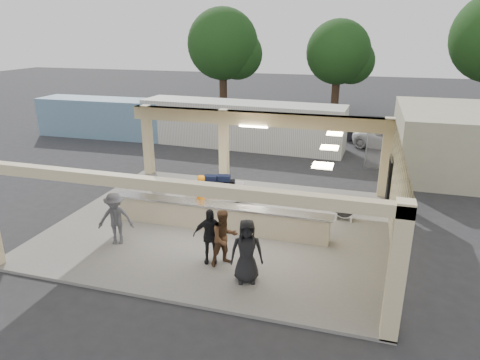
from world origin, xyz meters
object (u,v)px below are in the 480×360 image
(car_white_a, at_px, (393,140))
(container_white, at_px, (241,125))
(baggage_counter, at_px, (218,217))
(passenger_b, at_px, (210,236))
(passenger_d, at_px, (247,251))
(container_blue, at_px, (110,118))
(baggage_handler, at_px, (200,197))
(car_white_b, at_px, (477,147))
(passenger_a, at_px, (224,238))
(passenger_c, at_px, (116,219))
(luggage_cart, at_px, (214,190))
(car_dark, at_px, (370,134))
(drum_fan, at_px, (345,207))

(car_white_a, height_order, container_white, container_white)
(baggage_counter, xyz_separation_m, passenger_b, (0.54, -2.25, 0.40))
(baggage_counter, relative_size, passenger_d, 4.29)
(passenger_b, relative_size, container_blue, 0.18)
(baggage_handler, distance_m, car_white_b, 17.20)
(passenger_a, height_order, container_blue, container_blue)
(car_white_b, height_order, container_white, container_white)
(passenger_b, xyz_separation_m, container_blue, (-12.67, 14.38, 0.30))
(passenger_a, bearing_deg, passenger_c, 132.81)
(baggage_handler, distance_m, container_white, 11.39)
(baggage_counter, relative_size, passenger_a, 4.54)
(luggage_cart, bearing_deg, car_dark, 53.80)
(car_white_a, bearing_deg, drum_fan, -165.88)
(baggage_counter, relative_size, baggage_handler, 4.72)
(container_white, distance_m, container_blue, 9.48)
(luggage_cart, distance_m, drum_fan, 5.24)
(passenger_a, xyz_separation_m, car_white_a, (5.56, 16.02, -0.34))
(car_white_a, bearing_deg, passenger_d, -170.60)
(baggage_handler, distance_m, passenger_b, 3.40)
(car_dark, xyz_separation_m, container_blue, (-17.30, -2.99, 0.65))
(drum_fan, relative_size, passenger_d, 0.49)
(passenger_c, bearing_deg, passenger_b, -23.10)
(baggage_counter, distance_m, container_blue, 17.17)
(passenger_a, bearing_deg, container_blue, 89.27)
(drum_fan, xyz_separation_m, passenger_c, (-7.28, -4.19, 0.41))
(car_white_b, bearing_deg, car_white_a, 64.75)
(car_white_b, height_order, car_dark, car_white_b)
(container_white, relative_size, container_blue, 1.30)
(passenger_d, height_order, container_white, container_white)
(luggage_cart, relative_size, baggage_handler, 1.42)
(luggage_cart, height_order, car_white_a, luggage_cart)
(passenger_d, bearing_deg, container_blue, 114.65)
(passenger_b, bearing_deg, baggage_handler, 101.49)
(car_white_b, height_order, container_blue, container_blue)
(passenger_c, xyz_separation_m, car_white_b, (13.96, 15.09, -0.30))
(passenger_c, xyz_separation_m, container_white, (0.26, 14.05, 0.38))
(car_white_b, bearing_deg, passenger_b, 128.64)
(baggage_counter, relative_size, luggage_cart, 3.32)
(passenger_b, xyz_separation_m, passenger_c, (-3.45, 0.25, 0.02))
(car_dark, height_order, container_white, container_white)
(luggage_cart, bearing_deg, passenger_c, -127.98)
(baggage_counter, bearing_deg, passenger_a, -65.82)
(passenger_b, relative_size, car_white_b, 0.39)
(drum_fan, relative_size, container_blue, 0.09)
(passenger_d, bearing_deg, car_white_a, 56.14)
(passenger_a, height_order, passenger_b, passenger_a)
(passenger_a, bearing_deg, baggage_counter, 71.07)
(passenger_c, distance_m, car_white_a, 18.39)
(luggage_cart, distance_m, car_white_b, 16.22)
(car_white_a, height_order, car_white_b, car_white_b)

